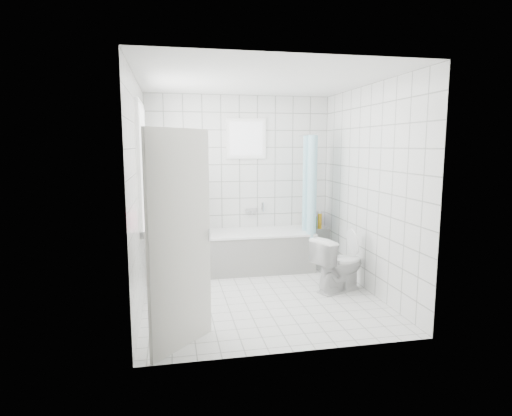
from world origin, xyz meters
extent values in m
plane|color=white|center=(0.00, 0.00, 0.00)|extent=(3.00, 3.00, 0.00)
plane|color=white|center=(0.00, 0.00, 2.60)|extent=(3.00, 3.00, 0.00)
cube|color=white|center=(0.00, 1.50, 1.30)|extent=(2.80, 0.02, 2.60)
cube|color=white|center=(0.00, -1.50, 1.30)|extent=(2.80, 0.02, 2.60)
cube|color=white|center=(-1.40, 0.00, 1.30)|extent=(0.02, 3.00, 2.60)
cube|color=white|center=(1.40, 0.00, 1.30)|extent=(0.02, 3.00, 2.60)
cube|color=white|center=(-1.35, 0.30, 1.60)|extent=(0.01, 0.90, 1.40)
cube|color=white|center=(0.10, 1.46, 1.95)|extent=(0.50, 0.01, 0.50)
cube|color=white|center=(-1.31, 0.30, 0.86)|extent=(0.18, 1.02, 0.08)
cube|color=silver|center=(-0.98, -1.19, 1.00)|extent=(0.58, 0.61, 2.00)
cube|color=white|center=(0.07, 1.12, 0.28)|extent=(1.86, 0.75, 0.55)
cube|color=white|center=(0.07, 1.12, 0.57)|extent=(1.88, 0.77, 0.03)
cube|color=white|center=(-0.94, 1.07, 0.75)|extent=(0.15, 0.85, 1.50)
cube|color=white|center=(1.22, 1.38, 0.28)|extent=(0.40, 0.24, 0.55)
imported|color=white|center=(1.03, -0.02, 0.35)|extent=(0.78, 0.61, 0.70)
cylinder|color=silver|center=(0.95, 1.10, 2.00)|extent=(0.02, 0.80, 0.02)
cube|color=silver|center=(0.17, 1.46, 0.85)|extent=(0.18, 0.06, 0.06)
imported|color=silver|center=(-1.30, 0.41, 1.06)|extent=(0.14, 0.14, 0.32)
imported|color=pink|center=(-1.30, -0.05, 1.03)|extent=(0.13, 0.13, 0.26)
imported|color=silver|center=(-1.30, 0.29, 0.98)|extent=(0.15, 0.15, 0.16)
imported|color=#D269C8|center=(-1.30, 0.62, 0.99)|extent=(0.12, 0.12, 0.18)
cylinder|color=#1737BA|center=(1.28, 1.41, 0.66)|extent=(0.06, 0.06, 0.23)
cylinder|color=gold|center=(1.24, 1.30, 0.67)|extent=(0.06, 0.06, 0.24)
cylinder|color=red|center=(1.16, 1.40, 0.65)|extent=(0.06, 0.06, 0.19)
cylinder|color=#15831F|center=(1.16, 1.29, 0.65)|extent=(0.06, 0.06, 0.20)
camera|label=1|loc=(-1.05, -4.99, 1.85)|focal=30.00mm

